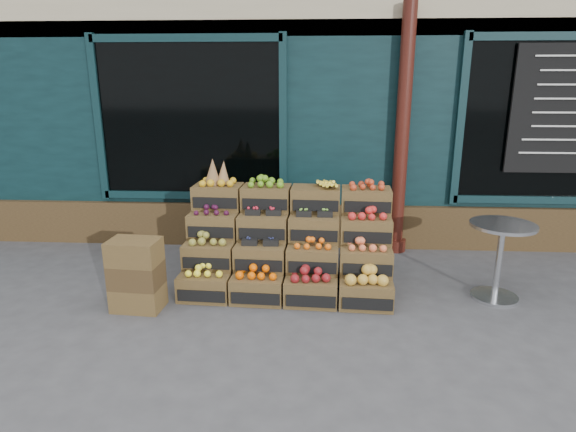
{
  "coord_description": "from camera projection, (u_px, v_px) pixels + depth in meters",
  "views": [
    {
      "loc": [
        0.09,
        -4.28,
        2.27
      ],
      "look_at": [
        -0.2,
        0.7,
        0.85
      ],
      "focal_mm": 30.0,
      "sensor_mm": 36.0,
      "label": 1
    }
  ],
  "objects": [
    {
      "name": "crate_display",
      "position": [
        288.0,
        248.0,
        5.43
      ],
      "size": [
        2.3,
        1.2,
        1.41
      ],
      "rotation": [
        0.0,
        0.0,
        -0.05
      ],
      "color": "brown",
      "rests_on": "ground"
    },
    {
      "name": "spare_crates",
      "position": [
        136.0,
        275.0,
        4.86
      ],
      "size": [
        0.52,
        0.38,
        0.74
      ],
      "rotation": [
        0.0,
        0.0,
        -0.08
      ],
      "color": "brown",
      "rests_on": "ground"
    },
    {
      "name": "shopkeeper",
      "position": [
        198.0,
        159.0,
        7.35
      ],
      "size": [
        0.83,
        0.57,
        2.2
      ],
      "primitive_type": "imported",
      "rotation": [
        0.0,
        0.0,
        3.19
      ],
      "color": "#1A5C1F",
      "rests_on": "ground"
    },
    {
      "name": "ground",
      "position": [
        304.0,
        318.0,
        4.74
      ],
      "size": [
        60.0,
        60.0,
        0.0
      ],
      "primitive_type": "plane",
      "color": "#434346",
      "rests_on": "ground"
    },
    {
      "name": "shop_facade",
      "position": [
        313.0,
        72.0,
        8.99
      ],
      "size": [
        12.0,
        6.24,
        4.8
      ],
      "color": "black",
      "rests_on": "ground"
    },
    {
      "name": "bistro_table",
      "position": [
        500.0,
        252.0,
        5.04
      ],
      "size": [
        0.67,
        0.67,
        0.84
      ],
      "rotation": [
        0.0,
        0.0,
        -0.06
      ],
      "color": "#B5B8BD",
      "rests_on": "ground"
    }
  ]
}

